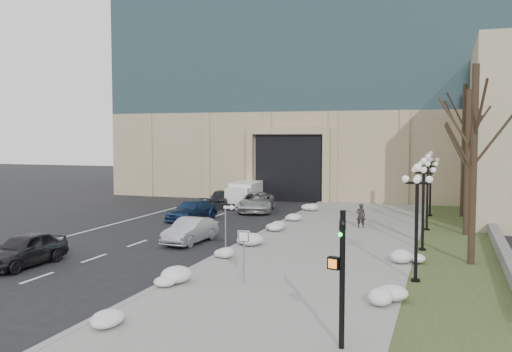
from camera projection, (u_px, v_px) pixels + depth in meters
The scene contains 32 objects.
ground at pixel (154, 307), 19.45m from camera, with size 160.00×160.00×0.00m, color black.
sidewalk at pixel (333, 240), 31.58m from camera, with size 9.00×40.00×0.12m, color gray.
curb at pixel (256, 236), 33.01m from camera, with size 0.30×40.00×0.14m, color gray.
grass_strip at pixel (457, 248), 29.52m from camera, with size 4.00×40.00×0.10m, color #364522.
stone_wall at pixel (496, 238), 30.76m from camera, with size 0.50×30.00×0.70m, color gray.
office_tower at pixel (336, 16), 60.02m from camera, with size 40.00×24.70×36.00m.
car_a at pixel (24, 250), 25.51m from camera, with size 1.77×4.39×1.50m, color black.
car_b at pixel (190, 231), 31.03m from camera, with size 1.44×4.14×1.36m, color #A4A6AC.
car_c at pixel (192, 210), 39.62m from camera, with size 1.88×4.63×1.34m, color navy.
car_d at pixel (257, 202), 43.89m from camera, with size 2.48×5.39×1.50m, color beige.
car_e at pixel (220, 198), 47.57m from camera, with size 1.60×3.98×1.36m, color #2C2C31.
pedestrian at pixel (361, 216), 35.44m from camera, with size 0.56×0.37×1.53m, color black.
box_truck at pixel (245, 193), 49.22m from camera, with size 2.46×5.91×1.83m.
one_way_sign at pixel (229, 214), 26.42m from camera, with size 1.01×0.27×2.69m.
keep_sign at pixel (244, 245), 22.08m from camera, with size 0.47×0.09×2.17m.
traffic_signal at pixel (341, 282), 15.24m from camera, with size 0.66×0.87×3.86m.
snow_clump_a at pixel (99, 319), 17.19m from camera, with size 1.10×1.60×0.36m, color white.
snow_clump_b at pixel (166, 279), 21.99m from camera, with size 1.10×1.60×0.36m, color white.
snow_clump_c at pixel (223, 254), 26.79m from camera, with size 1.10×1.60×0.36m, color white.
snow_clump_d at pixel (250, 241), 30.16m from camera, with size 1.10×1.60×0.36m, color white.
snow_clump_e at pixel (278, 227), 34.67m from camera, with size 1.10×1.60×0.36m, color white.
snow_clump_f at pixel (288, 218), 38.49m from camera, with size 1.10×1.60×0.36m, color white.
snow_clump_g at pixel (311, 208), 43.60m from camera, with size 1.10×1.60×0.36m, color white.
snow_clump_h at pixel (393, 299), 19.40m from camera, with size 1.10×1.60×0.36m, color white.
snow_clump_i at pixel (409, 259), 25.57m from camera, with size 1.10×1.60×0.36m, color white.
lamppost_a at pixel (417, 207), 22.28m from camera, with size 1.18×1.18×4.76m.
lamppost_b at pixel (423, 191), 28.43m from camera, with size 1.18×1.18×4.76m.
lamppost_c at pixel (428, 182), 34.58m from camera, with size 1.18×1.18×4.76m.
lamppost_d at pixel (431, 175), 40.73m from camera, with size 1.18×1.18×4.76m.
tree_near at pixel (474, 136), 25.18m from camera, with size 3.20×3.20×9.00m.
tree_mid at pixel (468, 142), 32.76m from camera, with size 3.20×3.20×8.50m.
tree_far at pixel (464, 132), 40.29m from camera, with size 3.20×3.20×9.50m.
Camera 1 is at (9.37, -17.00, 5.82)m, focal length 40.00 mm.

